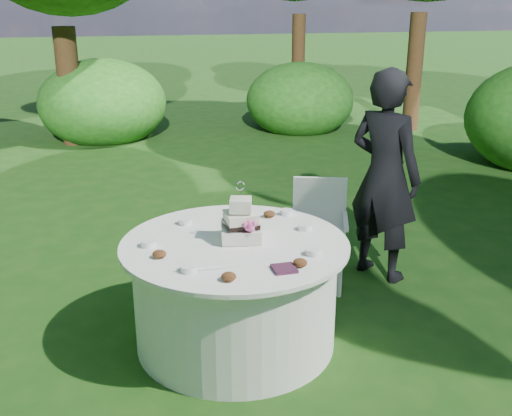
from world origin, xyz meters
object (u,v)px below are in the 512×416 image
(chair, at_px, (319,225))
(table, at_px, (235,292))
(napkins, at_px, (284,269))
(guest, at_px, (385,176))
(cake, at_px, (241,224))

(chair, bearing_deg, table, -139.82)
(napkins, height_order, guest, guest)
(napkins, xyz_separation_m, chair, (0.71, 1.28, -0.26))
(guest, distance_m, chair, 0.70)
(guest, relative_size, cake, 4.42)
(table, xyz_separation_m, chair, (0.90, 0.76, 0.13))
(chair, bearing_deg, guest, 0.51)
(table, height_order, cake, cake)
(guest, bearing_deg, chair, 59.74)
(table, distance_m, chair, 1.19)
(guest, relative_size, table, 1.17)
(cake, height_order, chair, cake)
(guest, xyz_separation_m, chair, (-0.58, -0.01, -0.39))
(napkins, bearing_deg, guest, 44.76)
(guest, xyz_separation_m, table, (-1.48, -0.77, -0.52))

